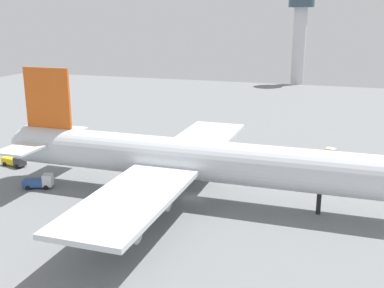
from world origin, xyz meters
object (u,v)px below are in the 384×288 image
(cargo_airplane, at_px, (190,160))
(control_tower, at_px, (300,33))
(cargo_loader, at_px, (328,154))
(fuel_truck, at_px, (14,161))
(catering_truck, at_px, (40,182))

(cargo_airplane, xyz_separation_m, control_tower, (2.23, 140.29, 15.31))
(cargo_loader, xyz_separation_m, fuel_truck, (-58.93, -24.17, -0.02))
(catering_truck, height_order, control_tower, control_tower)
(catering_truck, relative_size, fuel_truck, 0.95)
(cargo_loader, relative_size, fuel_truck, 0.87)
(cargo_airplane, distance_m, control_tower, 141.14)
(control_tower, bearing_deg, cargo_airplane, -90.91)
(fuel_truck, relative_size, control_tower, 0.15)
(catering_truck, height_order, fuel_truck, catering_truck)
(catering_truck, bearing_deg, fuel_truck, 144.61)
(cargo_airplane, bearing_deg, cargo_loader, 54.62)
(cargo_airplane, xyz_separation_m, fuel_truck, (-38.42, 4.70, -5.45))
(catering_truck, xyz_separation_m, fuel_truck, (-12.21, 8.68, -0.07))
(cargo_airplane, bearing_deg, control_tower, 89.09)
(catering_truck, height_order, cargo_loader, catering_truck)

